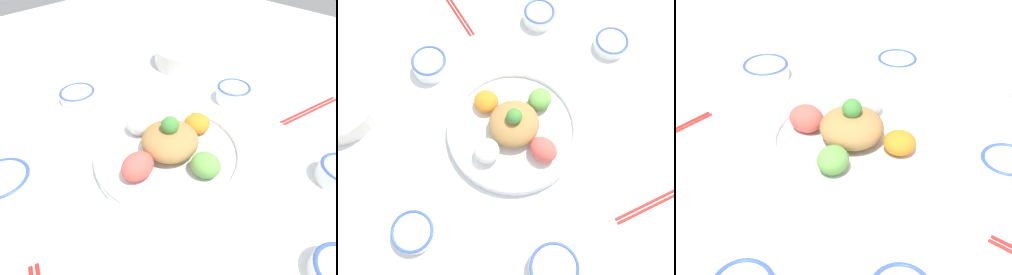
% 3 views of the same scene
% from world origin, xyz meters
% --- Properties ---
extents(ground_plane, '(2.40, 2.40, 0.00)m').
position_xyz_m(ground_plane, '(0.00, 0.00, 0.00)').
color(ground_plane, white).
extents(salad_platter, '(0.33, 0.33, 0.11)m').
position_xyz_m(salad_platter, '(0.04, 0.02, 0.03)').
color(salad_platter, white).
rests_on(salad_platter, ground_plane).
extents(sauce_bowl_red, '(0.10, 0.10, 0.03)m').
position_xyz_m(sauce_bowl_red, '(0.01, 0.36, 0.02)').
color(sauce_bowl_red, white).
rests_on(sauce_bowl_red, ground_plane).
extents(rice_bowl_blue, '(0.11, 0.11, 0.04)m').
position_xyz_m(rice_bowl_blue, '(-0.26, 0.19, 0.02)').
color(rice_bowl_blue, white).
rests_on(rice_bowl_blue, ground_plane).
extents(sauce_bowl_dark, '(0.09, 0.09, 0.05)m').
position_xyz_m(sauce_bowl_dark, '(0.32, 0.05, 0.03)').
color(sauce_bowl_dark, white).
rests_on(sauce_bowl_dark, ground_plane).
extents(rice_bowl_plain, '(0.09, 0.09, 0.03)m').
position_xyz_m(rice_bowl_plain, '(0.03, -0.34, 0.02)').
color(rice_bowl_plain, white).
rests_on(rice_bowl_plain, ground_plane).
extents(sauce_bowl_far, '(0.09, 0.09, 0.04)m').
position_xyz_m(sauce_bowl_far, '(0.23, -0.27, 0.02)').
color(sauce_bowl_far, white).
rests_on(sauce_bowl_far, ground_plane).
extents(chopsticks_pair_near, '(0.10, 0.24, 0.01)m').
position_xyz_m(chopsticks_pair_near, '(-0.33, -0.11, 0.00)').
color(chopsticks_pair_near, red).
rests_on(chopsticks_pair_near, ground_plane).
extents(chopsticks_pair_far, '(0.21, 0.07, 0.01)m').
position_xyz_m(chopsticks_pair_far, '(0.42, -0.13, 0.00)').
color(chopsticks_pair_far, red).
rests_on(chopsticks_pair_far, ground_plane).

